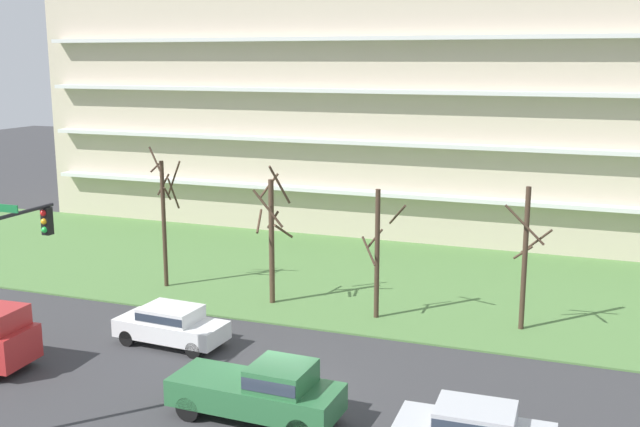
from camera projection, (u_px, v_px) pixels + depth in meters
name	position (u px, v px, depth m)	size (l,w,h in m)	color
ground	(282.00, 393.00, 25.49)	(160.00, 160.00, 0.00)	#38383A
grass_lawn_strip	(392.00, 280.00, 38.32)	(80.00, 16.00, 0.08)	#547F42
apartment_building	(448.00, 112.00, 48.90)	(54.44, 11.38, 15.27)	beige
tree_far_left	(165.00, 216.00, 36.56)	(1.42, 1.45, 6.97)	#423023
tree_left	(272.00, 234.00, 34.03)	(1.58, 1.47, 6.53)	#4C3828
tree_center	(378.00, 252.00, 32.18)	(1.97, 1.97, 5.70)	#423023
tree_right	(525.00, 257.00, 30.72)	(1.85, 1.87, 6.06)	#423023
pickup_green_near_left	(262.00, 390.00, 23.38)	(5.45, 2.15, 1.95)	#2D6B3D
sedan_white_center_right	(171.00, 324.00, 29.62)	(4.50, 2.05, 1.57)	white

